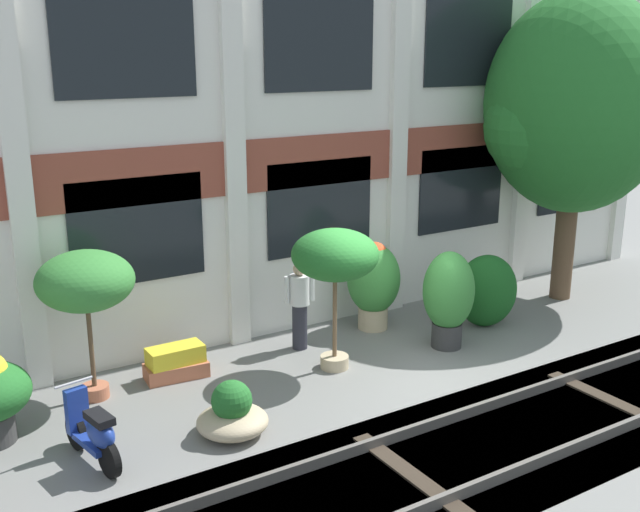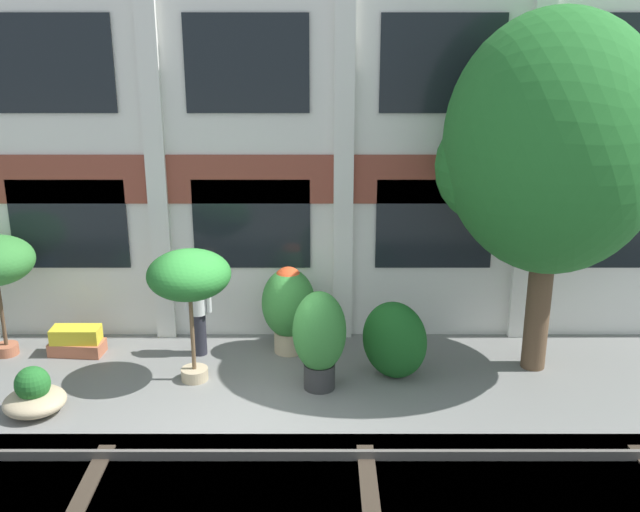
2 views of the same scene
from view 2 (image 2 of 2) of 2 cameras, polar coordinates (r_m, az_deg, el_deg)
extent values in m
plane|color=slate|center=(12.31, -6.27, -11.29)|extent=(80.00, 80.00, 0.00)
cube|color=silver|center=(13.81, -5.65, 11.60)|extent=(17.02, 0.50, 8.92)
cube|color=brown|center=(13.77, -5.58, 5.83)|extent=(17.02, 0.06, 0.90)
cube|color=silver|center=(13.77, -12.98, 11.21)|extent=(0.36, 0.16, 8.92)
cube|color=silver|center=(13.45, 1.61, 11.50)|extent=(0.36, 0.16, 8.92)
cube|color=silver|center=(13.98, 15.97, 11.08)|extent=(0.36, 0.16, 8.92)
cube|color=black|center=(14.68, -18.84, 2.28)|extent=(2.18, 0.04, 1.70)
cube|color=black|center=(13.97, -5.47, 2.42)|extent=(2.18, 0.04, 1.70)
cube|color=black|center=(14.07, 8.48, 2.42)|extent=(2.18, 0.04, 1.70)
cube|color=black|center=(14.97, 21.48, 2.29)|extent=(2.18, 0.04, 1.70)
cube|color=black|center=(14.20, -20.06, 13.59)|extent=(2.18, 0.04, 1.70)
cube|color=black|center=(13.47, -5.86, 14.37)|extent=(2.18, 0.04, 1.70)
cube|color=black|center=(13.58, 9.07, 14.27)|extent=(2.18, 0.04, 1.70)
cube|color=black|center=(14.51, 22.84, 13.36)|extent=(2.18, 0.04, 1.70)
cube|color=#5B5449|center=(10.52, -7.52, -17.96)|extent=(25.02, 2.80, 0.28)
cube|color=#605B56|center=(10.99, -7.10, -14.84)|extent=(25.02, 0.07, 0.15)
cube|color=#382D23|center=(10.81, -17.61, -16.67)|extent=(0.24, 2.10, 0.03)
cube|color=#382D23|center=(10.37, 3.57, -17.35)|extent=(0.24, 2.10, 0.03)
cylinder|color=brown|center=(13.45, 16.14, -2.69)|extent=(0.42, 0.42, 2.81)
ellipsoid|color=#236B28|center=(12.78, 17.17, 8.19)|extent=(3.58, 3.58, 4.30)
sphere|color=#236B28|center=(12.81, 12.88, 6.61)|extent=(1.97, 1.97, 1.97)
sphere|color=#236B28|center=(12.97, 21.04, 5.99)|extent=(1.97, 1.97, 1.97)
cylinder|color=#B76647|center=(15.03, -22.97, -6.60)|extent=(0.42, 0.42, 0.19)
cube|color=#B76647|center=(14.59, -18.23, -6.68)|extent=(1.01, 0.55, 0.24)
cube|color=yellow|center=(14.49, -18.33, -5.74)|extent=(0.87, 0.42, 0.28)
cylinder|color=tan|center=(13.16, -9.75, -8.87)|extent=(0.46, 0.46, 0.21)
cylinder|color=brown|center=(12.79, -9.96, -5.37)|extent=(0.07, 0.07, 1.55)
ellipsoid|color=#236B28|center=(12.45, -10.19, -1.42)|extent=(1.39, 1.39, 0.80)
ellipsoid|color=tan|center=(12.82, -21.12, -10.34)|extent=(0.98, 0.98, 0.36)
sphere|color=#236B28|center=(12.68, -21.29, -9.10)|extent=(0.55, 0.55, 0.55)
cylinder|color=tan|center=(13.96, -2.60, -6.49)|extent=(0.55, 0.55, 0.41)
ellipsoid|color=#388438|center=(13.66, -2.65, -3.61)|extent=(0.98, 0.98, 1.30)
sphere|color=#E04C23|center=(13.51, -2.67, -1.95)|extent=(0.54, 0.54, 0.54)
cylinder|color=#333333|center=(12.68, -0.27, -9.10)|extent=(0.53, 0.53, 0.44)
ellipsoid|color=#388438|center=(12.33, -0.27, -5.77)|extent=(0.89, 0.89, 1.38)
cylinder|color=#282833|center=(13.94, -9.41, -5.87)|extent=(0.26, 0.26, 0.81)
cylinder|color=silver|center=(13.69, -9.55, -3.35)|extent=(0.34, 0.34, 0.52)
sphere|color=tan|center=(13.56, -9.64, -1.90)|extent=(0.22, 0.22, 0.22)
cylinder|color=silver|center=(13.76, -10.40, -3.16)|extent=(0.09, 0.09, 0.47)
cylinder|color=silver|center=(13.60, -8.70, -3.33)|extent=(0.09, 0.09, 0.47)
ellipsoid|color=#19561E|center=(12.88, 5.46, -6.39)|extent=(1.34, 1.15, 1.38)
camera|label=1|loc=(8.64, -74.64, -1.99)|focal=42.00mm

